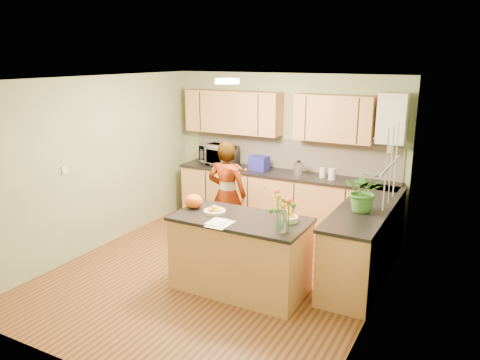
% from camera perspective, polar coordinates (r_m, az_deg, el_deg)
% --- Properties ---
extents(floor, '(4.50, 4.50, 0.00)m').
position_cam_1_polar(floor, '(6.28, -2.79, -11.22)').
color(floor, '#512A17').
rests_on(floor, ground).
extents(ceiling, '(4.00, 4.50, 0.02)m').
position_cam_1_polar(ceiling, '(5.65, -3.11, 12.21)').
color(ceiling, silver).
rests_on(ceiling, wall_back).
extents(wall_back, '(4.00, 0.02, 2.50)m').
position_cam_1_polar(wall_back, '(7.80, 5.59, 3.65)').
color(wall_back, gray).
rests_on(wall_back, floor).
extents(wall_front, '(4.00, 0.02, 2.50)m').
position_cam_1_polar(wall_front, '(4.17, -19.14, -7.21)').
color(wall_front, gray).
rests_on(wall_front, floor).
extents(wall_left, '(0.02, 4.50, 2.50)m').
position_cam_1_polar(wall_left, '(7.05, -17.04, 1.85)').
color(wall_left, gray).
rests_on(wall_left, floor).
extents(wall_right, '(0.02, 4.50, 2.50)m').
position_cam_1_polar(wall_right, '(5.14, 16.58, -2.84)').
color(wall_right, gray).
rests_on(wall_right, floor).
extents(back_counter, '(3.64, 0.62, 0.94)m').
position_cam_1_polar(back_counter, '(7.69, 5.27, -2.51)').
color(back_counter, '#B77A49').
rests_on(back_counter, floor).
extents(right_counter, '(0.62, 2.24, 0.94)m').
position_cam_1_polar(right_counter, '(6.24, 14.97, -7.17)').
color(right_counter, '#B77A49').
rests_on(right_counter, floor).
extents(splashback, '(3.60, 0.02, 0.52)m').
position_cam_1_polar(splashback, '(7.76, 6.22, 3.19)').
color(splashback, silver).
rests_on(splashback, back_counter).
extents(upper_cabinets, '(3.20, 0.34, 0.70)m').
position_cam_1_polar(upper_cabinets, '(7.62, 3.97, 7.99)').
color(upper_cabinets, '#B77A49').
rests_on(upper_cabinets, wall_back).
extents(boiler, '(0.40, 0.30, 0.86)m').
position_cam_1_polar(boiler, '(7.08, 18.11, 7.14)').
color(boiler, silver).
rests_on(boiler, wall_back).
extents(window_right, '(0.01, 1.30, 1.05)m').
position_cam_1_polar(window_right, '(5.64, 17.99, 1.75)').
color(window_right, silver).
rests_on(window_right, wall_right).
extents(light_switch, '(0.02, 0.09, 0.09)m').
position_cam_1_polar(light_switch, '(6.63, -20.60, 1.19)').
color(light_switch, silver).
rests_on(light_switch, wall_left).
extents(ceiling_lamp, '(0.30, 0.30, 0.07)m').
position_cam_1_polar(ceiling_lamp, '(5.91, -1.57, 11.97)').
color(ceiling_lamp, '#FFEABF').
rests_on(ceiling_lamp, ceiling).
extents(peninsula_island, '(1.61, 0.82, 0.92)m').
position_cam_1_polar(peninsula_island, '(5.68, 0.03, -8.99)').
color(peninsula_island, '#B77A49').
rests_on(peninsula_island, floor).
extents(fruit_dish, '(0.27, 0.27, 0.09)m').
position_cam_1_polar(fruit_dish, '(5.66, -3.10, -3.69)').
color(fruit_dish, beige).
rests_on(fruit_dish, peninsula_island).
extents(orange_bowl, '(0.21, 0.21, 0.12)m').
position_cam_1_polar(orange_bowl, '(5.40, 5.96, -4.51)').
color(orange_bowl, beige).
rests_on(orange_bowl, peninsula_island).
extents(flower_vase, '(0.27, 0.27, 0.50)m').
position_cam_1_polar(flower_vase, '(5.01, 5.14, -2.72)').
color(flower_vase, silver).
rests_on(flower_vase, peninsula_island).
extents(orange_bag, '(0.27, 0.24, 0.18)m').
position_cam_1_polar(orange_bag, '(5.86, -5.66, -2.58)').
color(orange_bag, orange).
rests_on(orange_bag, peninsula_island).
extents(papers, '(0.24, 0.32, 0.01)m').
position_cam_1_polar(papers, '(5.31, -2.45, -5.34)').
color(papers, white).
rests_on(papers, peninsula_island).
extents(violinist, '(0.63, 0.46, 1.60)m').
position_cam_1_polar(violinist, '(6.83, -1.59, -1.80)').
color(violinist, '#E8A78E').
rests_on(violinist, floor).
extents(violin, '(0.61, 0.53, 0.15)m').
position_cam_1_polar(violin, '(6.43, -1.04, 1.56)').
color(violin, '#4E0E04').
rests_on(violin, violinist).
extents(microwave, '(0.68, 0.54, 0.33)m').
position_cam_1_polar(microwave, '(8.08, -2.59, 3.05)').
color(microwave, silver).
rests_on(microwave, back_counter).
extents(blue_box, '(0.31, 0.24, 0.23)m').
position_cam_1_polar(blue_box, '(7.69, 2.36, 2.07)').
color(blue_box, navy).
rests_on(blue_box, back_counter).
extents(kettle, '(0.15, 0.15, 0.28)m').
position_cam_1_polar(kettle, '(7.43, 7.14, 1.48)').
color(kettle, silver).
rests_on(kettle, back_counter).
extents(jar_cream, '(0.11, 0.11, 0.15)m').
position_cam_1_polar(jar_cream, '(7.34, 10.06, 0.91)').
color(jar_cream, beige).
rests_on(jar_cream, back_counter).
extents(jar_white, '(0.13, 0.13, 0.17)m').
position_cam_1_polar(jar_white, '(7.24, 11.16, 0.72)').
color(jar_white, silver).
rests_on(jar_white, back_counter).
extents(potted_plant, '(0.55, 0.51, 0.52)m').
position_cam_1_polar(potted_plant, '(5.79, 14.91, -1.29)').
color(potted_plant, '#387B29').
rests_on(potted_plant, right_counter).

